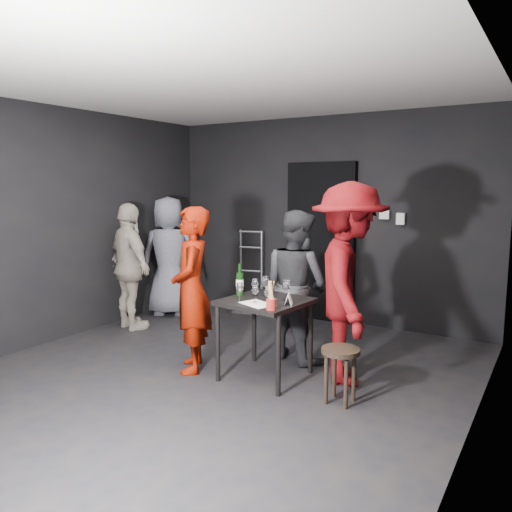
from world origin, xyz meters
The scene contains 26 objects.
floor centered at (0.00, 0.00, 0.00)m, with size 4.50×5.00×0.02m, color black.
ceiling centered at (0.00, 0.00, 2.70)m, with size 4.50×5.00×0.02m, color silver.
wall_back centered at (0.00, 2.50, 1.35)m, with size 4.50×0.04×2.70m, color black.
wall_left centered at (-2.25, 0.00, 1.35)m, with size 0.04×5.00×2.70m, color black.
wall_right centered at (2.25, 0.00, 1.35)m, with size 0.04×5.00×2.70m, color black.
doorway centered at (0.00, 2.44, 1.05)m, with size 0.95×0.10×2.10m, color black.
wallbox_upper centered at (0.85, 2.45, 1.45)m, with size 0.12×0.06×0.12m, color #B7B7B2.
wallbox_lower centered at (1.05, 2.45, 1.40)m, with size 0.10×0.06×0.14m, color #B7B7B2.
hand_truck centered at (-1.03, 2.30, 0.21)m, with size 0.39×0.33×1.17m.
tasting_table centered at (0.42, 0.28, 0.65)m, with size 0.72×0.72×0.75m.
stool centered at (1.24, 0.12, 0.37)m, with size 0.32×0.32×0.47m.
server_red centered at (-0.29, 0.07, 0.86)m, with size 0.63×0.41×1.72m, color #7D1201.
woman_black centered at (0.42, 0.91, 0.81)m, with size 0.79×0.43×1.62m, color #2B2B2F.
man_maroon centered at (1.11, 0.61, 1.13)m, with size 1.46×0.68×2.26m, color #5C070A.
bystander_cream centered at (-1.83, 0.77, 0.84)m, with size 0.99×0.47×1.68m, color #C0AF9D.
bystander_grey centered at (-1.88, 1.57, 0.91)m, with size 0.89×0.48×1.82m, color slate.
tasting_mat centered at (0.45, 0.09, 0.75)m, with size 0.30×0.20×0.00m, color white.
wine_glass_a centered at (0.24, 0.12, 0.84)m, with size 0.07×0.07×0.18m, color white, non-canonical shape.
wine_glass_b centered at (0.26, 0.36, 0.84)m, with size 0.07×0.07×0.18m, color white, non-canonical shape.
wine_glass_c centered at (0.35, 0.40, 0.86)m, with size 0.08×0.08×0.21m, color white, non-canonical shape.
wine_glass_d centered at (0.40, 0.13, 0.84)m, with size 0.07×0.07×0.18m, color white, non-canonical shape.
wine_glass_e centered at (0.58, 0.07, 0.85)m, with size 0.07×0.07×0.20m, color white, non-canonical shape.
wine_glass_f centered at (0.60, 0.37, 0.85)m, with size 0.08×0.08×0.21m, color white, non-canonical shape.
wine_bottle centered at (0.11, 0.32, 0.87)m, with size 0.07×0.07×0.31m.
breadstick_cup centered at (0.66, -0.02, 0.87)m, with size 0.09×0.09×0.27m.
reserved_card centered at (0.68, 0.23, 0.80)m, with size 0.08×0.13×0.10m, color white, non-canonical shape.
Camera 1 is at (2.73, -3.62, 1.81)m, focal length 35.00 mm.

